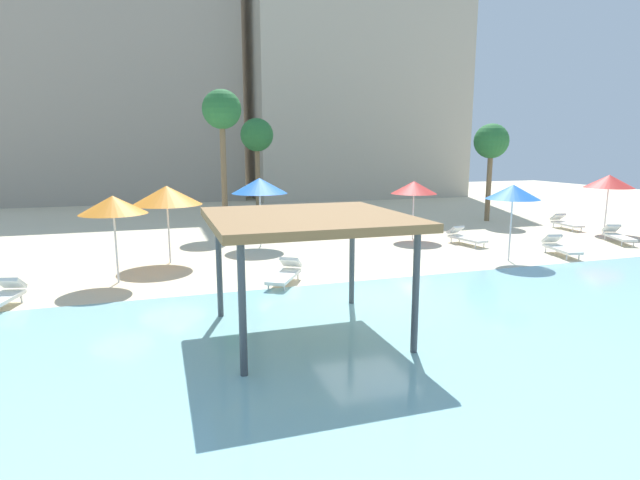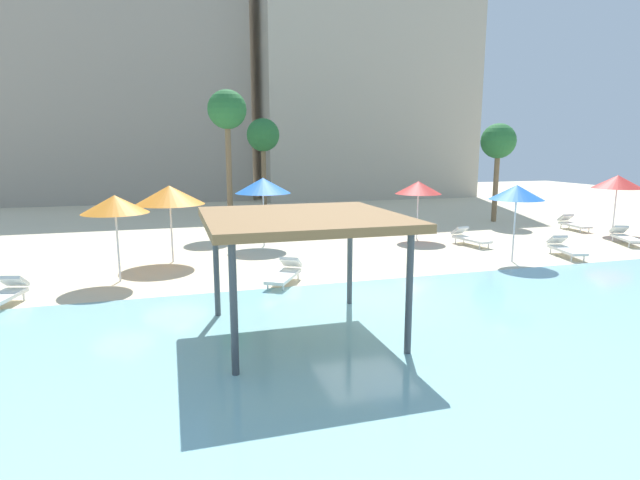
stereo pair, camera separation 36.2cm
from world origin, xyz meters
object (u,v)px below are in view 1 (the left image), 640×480
beach_umbrella_orange_5 (167,195)px  lounge_chair_5 (617,235)px  palm_tree_2 (257,137)px  beach_umbrella_red_6 (414,187)px  shade_pavilion (307,222)px  lounge_chair_4 (560,247)px  lounge_chair_6 (0,297)px  beach_umbrella_blue_0 (513,192)px  beach_umbrella_red_4 (609,181)px  beach_umbrella_orange_1 (113,205)px  beach_umbrella_blue_3 (260,186)px  palm_tree_0 (491,143)px  lounge_chair_3 (285,273)px  palm_tree_1 (222,113)px  lounge_chair_0 (565,222)px  lounge_chair_1 (465,237)px

beach_umbrella_orange_5 → lounge_chair_5: bearing=-5.9°
palm_tree_2 → beach_umbrella_red_6: bearing=-60.2°
shade_pavilion → lounge_chair_4: bearing=23.5°
lounge_chair_5 → lounge_chair_6: size_ratio=1.00×
beach_umbrella_blue_0 → beach_umbrella_red_4: size_ratio=0.99×
beach_umbrella_blue_0 → beach_umbrella_orange_1: 13.48m
beach_umbrella_blue_0 → beach_umbrella_blue_3: (-8.11, 5.52, 0.02)m
beach_umbrella_orange_1 → palm_tree_2: size_ratio=0.47×
beach_umbrella_orange_1 → beach_umbrella_blue_3: bearing=39.5°
lounge_chair_4 → palm_tree_0: size_ratio=0.37×
lounge_chair_3 → palm_tree_1: 12.22m
beach_umbrella_blue_3 → palm_tree_2: 9.26m
shade_pavilion → beach_umbrella_orange_5: (-2.71, 8.30, -0.08)m
beach_umbrella_red_4 → lounge_chair_0: (-0.96, 1.52, -2.16)m
beach_umbrella_blue_3 → lounge_chair_0: 15.83m
beach_umbrella_blue_0 → beach_umbrella_orange_1: bearing=175.1°
beach_umbrella_orange_5 → lounge_chair_1: beach_umbrella_orange_5 is taller
shade_pavilion → palm_tree_1: palm_tree_1 is taller
beach_umbrella_red_6 → lounge_chair_0: beach_umbrella_red_6 is taller
beach_umbrella_orange_1 → beach_umbrella_red_6: bearing=18.2°
shade_pavilion → beach_umbrella_orange_1: shade_pavilion is taller
lounge_chair_1 → palm_tree_1: palm_tree_1 is taller
beach_umbrella_orange_1 → beach_umbrella_red_6: size_ratio=1.02×
lounge_chair_3 → lounge_chair_5: size_ratio=0.97×
beach_umbrella_blue_0 → beach_umbrella_orange_5: (-11.83, 3.47, -0.09)m
shade_pavilion → lounge_chair_0: 19.62m
lounge_chair_1 → beach_umbrella_red_4: bearing=83.3°
lounge_chair_4 → lounge_chair_5: size_ratio=1.00×
lounge_chair_3 → lounge_chair_1: bearing=144.6°
beach_umbrella_red_4 → palm_tree_1: size_ratio=0.41×
lounge_chair_1 → palm_tree_0: palm_tree_0 is taller
beach_umbrella_red_6 → beach_umbrella_orange_1: bearing=-161.8°
shade_pavilion → beach_umbrella_orange_1: size_ratio=1.54×
beach_umbrella_orange_5 → lounge_chair_6: size_ratio=1.39×
shade_pavilion → lounge_chair_1: size_ratio=2.09×
lounge_chair_1 → lounge_chair_4: same height
beach_umbrella_red_6 → palm_tree_0: size_ratio=0.48×
beach_umbrella_red_4 → beach_umbrella_orange_5: 20.35m
beach_umbrella_orange_1 → beach_umbrella_orange_5: bearing=55.6°
beach_umbrella_blue_0 → lounge_chair_4: beach_umbrella_blue_0 is taller
lounge_chair_5 → lounge_chair_6: (-23.00, -2.30, 0.00)m
lounge_chair_3 → palm_tree_2: (2.10, 14.96, 4.35)m
beach_umbrella_orange_5 → beach_umbrella_blue_0: bearing=-16.3°
palm_tree_1 → palm_tree_2: palm_tree_1 is taller
palm_tree_0 → palm_tree_2: bearing=155.7°
beach_umbrella_orange_1 → lounge_chair_4: bearing=-3.3°
shade_pavilion → lounge_chair_3: 4.81m
palm_tree_0 → palm_tree_1: size_ratio=0.78×
lounge_chair_1 → palm_tree_2: bearing=-158.9°
beach_umbrella_blue_3 → palm_tree_0: palm_tree_0 is taller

